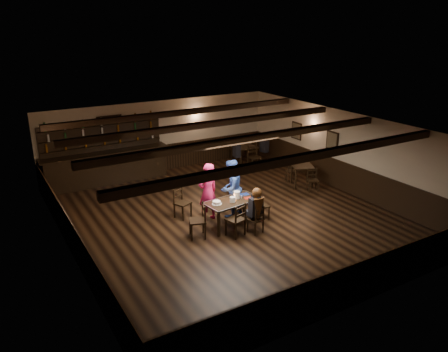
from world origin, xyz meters
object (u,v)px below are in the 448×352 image
chair_near_left (238,218)px  bar_counter (106,163)px  cake (217,203)px  woman_pink (208,192)px  chair_near_right (257,218)px  dining_table (232,203)px  man_blue (231,188)px

chair_near_left → bar_counter: 6.20m
cake → woman_pink: bearing=82.5°
chair_near_right → bar_counter: size_ratio=0.17×
chair_near_left → woman_pink: 1.37m
cake → chair_near_left: bearing=-68.3°
dining_table → chair_near_left: size_ratio=1.77×
chair_near_left → man_blue: (0.54, 1.25, 0.31)m
dining_table → chair_near_left: 0.72m
chair_near_right → man_blue: man_blue is taller
chair_near_left → cake: 0.76m
bar_counter → man_blue: bearing=-63.6°
dining_table → bar_counter: 5.64m
chair_near_left → cake: size_ratio=3.41×
chair_near_right → cake: size_ratio=2.83×
woman_pink → cake: (-0.09, -0.66, -0.07)m
woman_pink → man_blue: bearing=166.1°
man_blue → woman_pink: bearing=-29.0°
chair_near_left → chair_near_right: (0.56, -0.11, -0.09)m
dining_table → man_blue: size_ratio=0.97×
chair_near_right → cake: bearing=136.6°
dining_table → woman_pink: bearing=122.4°
cake → bar_counter: bar_counter is taller
dining_table → cake: (-0.50, -0.00, 0.12)m
dining_table → bar_counter: bar_counter is taller
chair_near_right → cake: 1.18m
woman_pink → bar_counter: 4.88m
cake → bar_counter: bearing=106.1°
woman_pink → man_blue: (0.72, -0.07, -0.00)m
dining_table → man_blue: man_blue is taller
dining_table → chair_near_right: (0.32, -0.78, -0.22)m
bar_counter → chair_near_left: bearing=-73.2°
woman_pink → cake: woman_pink is taller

